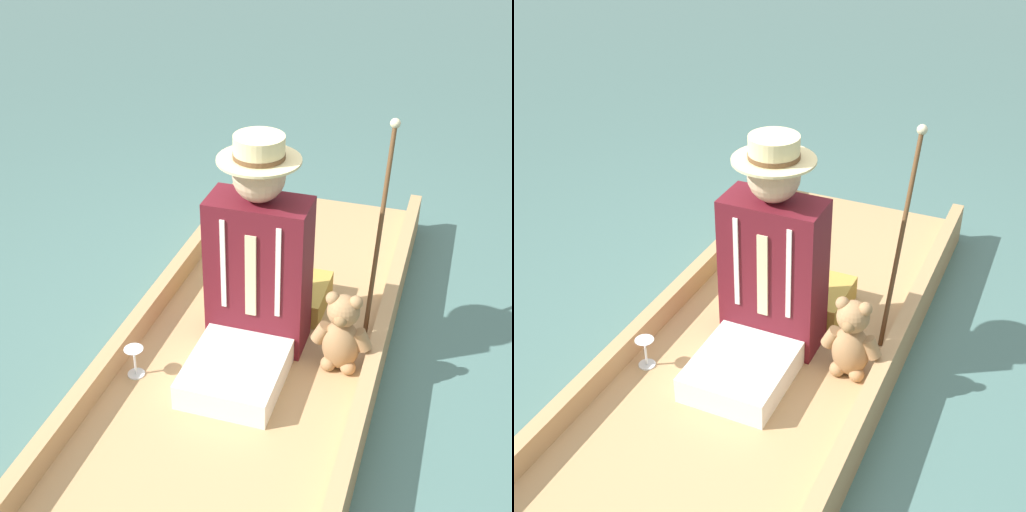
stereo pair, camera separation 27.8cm
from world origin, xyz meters
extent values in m
plane|color=#476B66|center=(0.00, 0.00, 0.00)|extent=(16.00, 16.00, 0.00)
cube|color=tan|center=(0.00, 0.00, 0.06)|extent=(1.06, 2.72, 0.11)
cube|color=tan|center=(-0.50, 0.00, 0.16)|extent=(0.06, 2.72, 0.10)
cube|color=tan|center=(0.50, 0.00, 0.16)|extent=(0.06, 2.72, 0.10)
cube|color=#B7933D|center=(-0.01, -0.28, 0.17)|extent=(0.44, 0.31, 0.11)
cube|color=white|center=(0.00, 0.31, 0.17)|extent=(0.36, 0.41, 0.11)
cube|color=#5B141E|center=(0.00, 0.00, 0.44)|extent=(0.40, 0.20, 0.65)
cube|color=beige|center=(0.00, 0.11, 0.49)|extent=(0.04, 0.01, 0.36)
cube|color=white|center=(-0.11, 0.11, 0.52)|extent=(0.02, 0.01, 0.39)
cube|color=white|center=(0.11, 0.11, 0.52)|extent=(0.02, 0.01, 0.39)
sphere|color=tan|center=(0.00, 0.00, 0.87)|extent=(0.20, 0.20, 0.20)
cylinder|color=beige|center=(0.00, 0.00, 0.93)|extent=(0.32, 0.32, 0.01)
cylinder|color=beige|center=(0.00, 0.00, 0.98)|extent=(0.19, 0.19, 0.09)
cylinder|color=brown|center=(0.00, 0.00, 0.95)|extent=(0.20, 0.20, 0.02)
ellipsoid|color=#9E754C|center=(-0.36, 0.08, 0.22)|extent=(0.15, 0.12, 0.22)
sphere|color=#9E754C|center=(-0.36, 0.08, 0.39)|extent=(0.13, 0.13, 0.13)
sphere|color=olive|center=(-0.36, 0.13, 0.38)|extent=(0.05, 0.05, 0.05)
sphere|color=#9E754C|center=(-0.41, 0.08, 0.43)|extent=(0.05, 0.05, 0.05)
sphere|color=#9E754C|center=(-0.32, 0.08, 0.43)|extent=(0.05, 0.05, 0.05)
cylinder|color=#9E754C|center=(-0.45, 0.08, 0.26)|extent=(0.09, 0.06, 0.10)
cylinder|color=#9E754C|center=(-0.28, 0.08, 0.26)|extent=(0.09, 0.06, 0.10)
sphere|color=#9E754C|center=(-0.41, 0.11, 0.14)|extent=(0.06, 0.06, 0.06)
sphere|color=#9E754C|center=(-0.32, 0.11, 0.14)|extent=(0.06, 0.06, 0.06)
cylinder|color=silver|center=(0.39, 0.37, 0.12)|extent=(0.07, 0.07, 0.01)
cylinder|color=silver|center=(0.39, 0.37, 0.16)|extent=(0.01, 0.01, 0.09)
cone|color=silver|center=(0.39, 0.37, 0.22)|extent=(0.08, 0.08, 0.03)
cylinder|color=brown|center=(-0.43, -0.31, 0.53)|extent=(0.02, 0.37, 0.84)
sphere|color=beige|center=(-0.43, -0.49, 0.94)|extent=(0.04, 0.04, 0.04)
camera|label=1|loc=(-0.71, 2.30, 1.99)|focal=50.00mm
camera|label=2|loc=(-0.97, 2.20, 1.99)|focal=50.00mm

